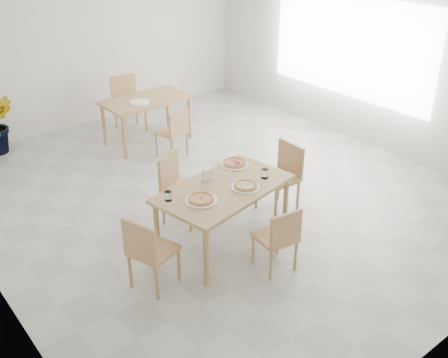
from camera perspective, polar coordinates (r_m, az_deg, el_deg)
room at (r=8.88m, az=13.44°, el=13.84°), size 7.28×7.00×7.00m
main_table at (r=5.84m, az=-0.00°, el=-1.56°), size 1.67×1.13×0.75m
chair_south at (r=5.54m, az=6.05°, el=-6.18°), size 0.43×0.43×0.77m
chair_north at (r=6.41m, az=-5.11°, el=-0.46°), size 0.58×0.58×0.88m
chair_west at (r=5.31m, az=-8.28°, el=-7.55°), size 0.52×0.52×0.84m
chair_east at (r=6.68m, az=6.46°, el=0.74°), size 0.46×0.46×0.89m
plate_margherita at (r=5.53m, az=-2.49°, el=-2.36°), size 0.35×0.35×0.02m
plate_mushroom at (r=5.78m, az=2.36°, el=-0.91°), size 0.32×0.32×0.02m
plate_pepperoni at (r=6.29m, az=1.16°, el=1.61°), size 0.34×0.34×0.02m
pizza_margherita at (r=5.51m, az=-2.50°, el=-2.16°), size 0.30×0.30×0.03m
pizza_mushroom at (r=5.77m, az=2.36°, el=-0.71°), size 0.28×0.28×0.03m
pizza_pepperoni at (r=6.28m, az=1.16°, el=1.80°), size 0.29×0.29×0.03m
tumbler_a at (r=5.98m, az=4.44°, el=0.58°), size 0.08×0.08×0.11m
tumbler_b at (r=5.55m, az=-6.11°, el=-1.86°), size 0.08×0.08×0.10m
napkin_holder at (r=5.91m, az=-1.80°, el=0.45°), size 0.14×0.08×0.14m
fork_a at (r=6.09m, az=-0.23°, el=0.63°), size 0.09×0.18×0.01m
fork_b at (r=5.68m, az=-5.75°, el=-1.66°), size 0.02×0.18×0.01m
second_table at (r=8.63m, az=-8.48°, el=8.05°), size 1.39×0.81×0.75m
chair_back_s at (r=8.09m, az=-5.41°, el=5.34°), size 0.46×0.46×0.79m
chair_back_n at (r=9.31m, az=-10.50°, el=8.56°), size 0.50×0.50×0.93m
plate_empty at (r=8.45m, az=-9.20°, el=8.27°), size 0.32×0.32×0.02m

